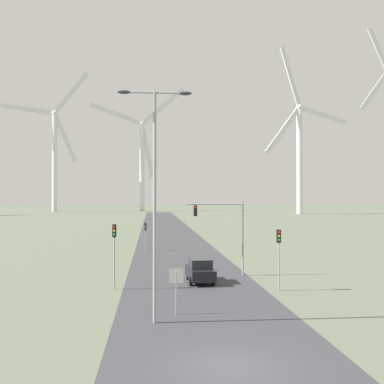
{
  "coord_description": "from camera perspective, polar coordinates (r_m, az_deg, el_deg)",
  "views": [
    {
      "loc": [
        -3.0,
        -17.26,
        6.59
      ],
      "look_at": [
        0.0,
        15.89,
        6.9
      ],
      "focal_mm": 42.0,
      "sensor_mm": 36.0,
      "label": 1
    }
  ],
  "objects": [
    {
      "name": "stop_sign_near",
      "position": [
        25.5,
        -2.02,
        -11.38
      ],
      "size": [
        0.81,
        0.07,
        2.57
      ],
      "color": "#93999E",
      "rests_on": "ground"
    },
    {
      "name": "road_surface",
      "position": [
        65.66,
        -2.54,
        -6.3
      ],
      "size": [
        10.0,
        240.0,
        0.01
      ],
      "color": "#38383D",
      "rests_on": "ground"
    },
    {
      "name": "traffic_light_post_near_left",
      "position": [
        32.44,
        -9.84,
        -6.27
      ],
      "size": [
        0.28,
        0.33,
        4.6
      ],
      "color": "#93999E",
      "rests_on": "ground"
    },
    {
      "name": "traffic_light_mast_overhead",
      "position": [
        37.31,
        4.04,
        -3.87
      ],
      "size": [
        4.73,
        0.35,
        6.2
      ],
      "color": "#93999E",
      "rests_on": "ground"
    },
    {
      "name": "traffic_light_post_mid_left",
      "position": [
        54.35,
        -5.93,
        -4.87
      ],
      "size": [
        0.28,
        0.33,
        3.39
      ],
      "color": "#93999E",
      "rests_on": "ground"
    },
    {
      "name": "ground_plane",
      "position": [
        18.71,
        4.7,
        -21.16
      ],
      "size": [
        600.0,
        600.0,
        0.0
      ],
      "primitive_type": "plane",
      "color": "#5B6651"
    },
    {
      "name": "car_approaching",
      "position": [
        34.83,
        1.04,
        -9.92
      ],
      "size": [
        2.01,
        4.19,
        1.83
      ],
      "color": "black",
      "rests_on": "ground"
    },
    {
      "name": "wind_turbine_left",
      "position": [
        204.09,
        -17.04,
        5.24
      ],
      "size": [
        36.93,
        2.64,
        61.09
      ],
      "color": "silver",
      "rests_on": "ground"
    },
    {
      "name": "traffic_light_post_near_right",
      "position": [
        32.08,
        10.96,
        -6.76
      ],
      "size": [
        0.28,
        0.33,
        4.26
      ],
      "color": "#93999E",
      "rests_on": "ground"
    },
    {
      "name": "wind_turbine_right",
      "position": [
        172.23,
        13.5,
        5.78
      ],
      "size": [
        35.85,
        13.26,
        61.37
      ],
      "color": "silver",
      "rests_on": "ground"
    },
    {
      "name": "streetlamp",
      "position": [
        23.49,
        -4.76,
        1.55
      ],
      "size": [
        3.9,
        0.32,
        12.11
      ],
      "color": "#93999E",
      "rests_on": "ground"
    },
    {
      "name": "wind_turbine_center",
      "position": [
        200.98,
        -6.35,
        4.8
      ],
      "size": [
        41.94,
        2.6,
        55.32
      ],
      "color": "silver",
      "rests_on": "ground"
    }
  ]
}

